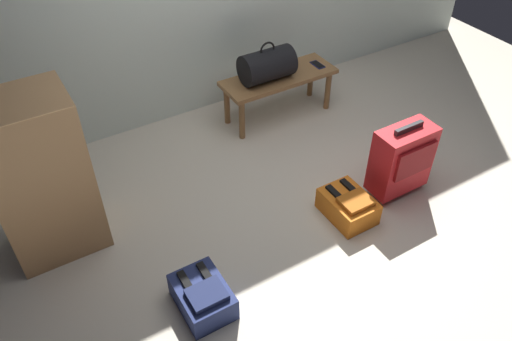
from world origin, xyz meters
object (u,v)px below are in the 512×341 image
(suitcase_upright_red, at_px, (402,159))
(backpack_orange, at_px, (348,206))
(side_cabinet, at_px, (41,179))
(cell_phone, at_px, (318,65))
(bench, at_px, (279,82))
(backpack_navy, at_px, (203,296))
(duffel_bag_black, at_px, (267,65))

(suitcase_upright_red, bearing_deg, backpack_orange, -177.42)
(backpack_orange, xyz_separation_m, side_cabinet, (-1.78, 0.80, 0.46))
(side_cabinet, bearing_deg, cell_phone, 11.25)
(bench, relative_size, suitcase_upright_red, 1.69)
(cell_phone, bearing_deg, side_cabinet, -168.75)
(side_cabinet, bearing_deg, suitcase_upright_red, -19.07)
(cell_phone, bearing_deg, bench, 176.61)
(backpack_navy, bearing_deg, bench, 44.98)
(suitcase_upright_red, bearing_deg, bench, 99.29)
(bench, bearing_deg, suitcase_upright_red, -80.71)
(duffel_bag_black, height_order, backpack_navy, duffel_bag_black)
(duffel_bag_black, bearing_deg, backpack_navy, -132.54)
(backpack_navy, bearing_deg, backpack_orange, 7.32)
(suitcase_upright_red, xyz_separation_m, backpack_navy, (-1.67, -0.18, -0.21))
(cell_phone, distance_m, side_cabinet, 2.48)
(backpack_navy, relative_size, side_cabinet, 0.35)
(suitcase_upright_red, relative_size, side_cabinet, 0.54)
(bench, relative_size, side_cabinet, 0.91)
(backpack_orange, distance_m, side_cabinet, 2.01)
(duffel_bag_black, height_order, cell_phone, duffel_bag_black)
(suitcase_upright_red, bearing_deg, duffel_bag_black, 104.46)
(cell_phone, bearing_deg, suitcase_upright_red, -97.87)
(backpack_navy, height_order, side_cabinet, side_cabinet)
(bench, height_order, side_cabinet, side_cabinet)
(duffel_bag_black, bearing_deg, backpack_orange, -96.05)
(bench, height_order, cell_phone, cell_phone)
(backpack_orange, distance_m, backpack_navy, 1.21)
(suitcase_upright_red, distance_m, backpack_orange, 0.51)
(backpack_navy, distance_m, side_cabinet, 1.21)
(cell_phone, xyz_separation_m, side_cabinet, (-2.43, -0.48, 0.15))
(suitcase_upright_red, relative_size, backpack_navy, 1.55)
(backpack_navy, bearing_deg, side_cabinet, 121.37)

